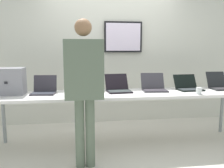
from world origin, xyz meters
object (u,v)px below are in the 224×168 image
at_px(workbench, 122,96).
at_px(person, 84,80).
at_px(laptop_station_0, 44,89).
at_px(coffee_mug, 199,91).
at_px(laptop_station_1, 81,89).
at_px(laptop_station_4, 188,86).
at_px(equipment_box, 9,81).
at_px(laptop_station_2, 118,88).
at_px(laptop_station_5, 219,85).
at_px(laptop_station_3, 154,87).

height_order(workbench, person, person).
relative_size(laptop_station_0, coffee_mug, 3.70).
height_order(laptop_station_1, coffee_mug, laptop_station_1).
bearing_deg(laptop_station_4, equipment_box, -179.70).
xyz_separation_m(laptop_station_2, laptop_station_5, (1.65, 0.01, 0.00)).
xyz_separation_m(workbench, person, (-0.57, -0.62, 0.33)).
xyz_separation_m(laptop_station_1, laptop_station_5, (2.21, 0.03, 0.00)).
bearing_deg(person, laptop_station_5, 19.04).
xyz_separation_m(person, coffee_mug, (1.62, 0.37, -0.24)).
height_order(workbench, equipment_box, equipment_box).
height_order(workbench, laptop_station_0, laptop_station_0).
bearing_deg(workbench, laptop_station_3, 14.04).
relative_size(laptop_station_1, laptop_station_3, 0.90).
relative_size(workbench, laptop_station_2, 8.78).
height_order(laptop_station_3, laptop_station_4, laptop_station_3).
bearing_deg(laptop_station_3, workbench, -165.96).
relative_size(laptop_station_0, laptop_station_3, 0.85).
height_order(laptop_station_3, coffee_mug, laptop_station_3).
bearing_deg(workbench, laptop_station_1, 170.36).
bearing_deg(laptop_station_2, equipment_box, -179.16).
height_order(laptop_station_2, laptop_station_3, laptop_station_3).
bearing_deg(laptop_station_0, laptop_station_1, 0.62).
bearing_deg(laptop_station_2, workbench, -69.81).
xyz_separation_m(laptop_station_3, person, (-1.08, -0.75, 0.23)).
bearing_deg(workbench, laptop_station_5, 4.59).
height_order(laptop_station_3, laptop_station_5, laptop_station_5).
bearing_deg(laptop_station_3, laptop_station_2, -179.09).
distance_m(workbench, laptop_station_2, 0.16).
relative_size(equipment_box, coffee_mug, 4.35).
distance_m(laptop_station_2, coffee_mug, 1.16).
xyz_separation_m(workbench, equipment_box, (-1.60, 0.10, 0.23)).
bearing_deg(equipment_box, laptop_station_2, 0.84).
xyz_separation_m(workbench, laptop_station_5, (1.61, 0.13, 0.11)).
distance_m(laptop_station_5, coffee_mug, 0.67).
relative_size(person, coffee_mug, 18.30).
bearing_deg(laptop_station_0, laptop_station_2, 1.29).
relative_size(workbench, laptop_station_3, 8.98).
bearing_deg(workbench, laptop_station_0, 175.15).
bearing_deg(laptop_station_1, equipment_box, -179.76).
relative_size(workbench, coffee_mug, 38.95).
height_order(equipment_box, laptop_station_3, equipment_box).
relative_size(laptop_station_2, laptop_station_4, 1.06).
bearing_deg(laptop_station_4, laptop_station_0, -179.60).
bearing_deg(laptop_station_5, workbench, -175.41).
distance_m(laptop_station_0, laptop_station_2, 1.09).
relative_size(laptop_station_0, laptop_station_5, 0.88).
xyz_separation_m(laptop_station_2, person, (-0.52, -0.74, 0.23)).
bearing_deg(laptop_station_3, laptop_station_1, -178.58).
xyz_separation_m(workbench, laptop_station_2, (-0.04, 0.12, 0.10)).
bearing_deg(laptop_station_1, person, -87.25).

